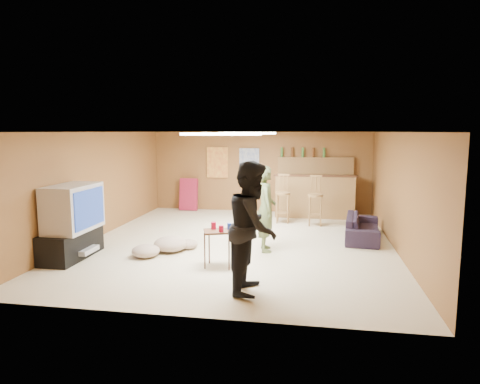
% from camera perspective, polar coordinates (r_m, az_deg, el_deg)
% --- Properties ---
extents(ground, '(7.00, 7.00, 0.00)m').
position_cam_1_polar(ground, '(8.61, -0.23, -6.79)').
color(ground, beige).
rests_on(ground, ground).
extents(ceiling, '(6.00, 7.00, 0.02)m').
position_cam_1_polar(ceiling, '(8.32, -0.23, 8.01)').
color(ceiling, silver).
rests_on(ceiling, ground).
extents(wall_back, '(6.00, 0.02, 2.20)m').
position_cam_1_polar(wall_back, '(11.84, 2.70, 2.69)').
color(wall_back, brown).
rests_on(wall_back, ground).
extents(wall_front, '(6.00, 0.02, 2.20)m').
position_cam_1_polar(wall_front, '(5.04, -7.15, -4.71)').
color(wall_front, brown).
rests_on(wall_front, ground).
extents(wall_left, '(0.02, 7.00, 2.20)m').
position_cam_1_polar(wall_left, '(9.39, -18.58, 0.87)').
color(wall_left, brown).
rests_on(wall_left, ground).
extents(wall_right, '(0.02, 7.00, 2.20)m').
position_cam_1_polar(wall_right, '(8.42, 20.32, -0.00)').
color(wall_right, brown).
rests_on(wall_right, ground).
extents(tv_stand, '(0.55, 1.30, 0.50)m').
position_cam_1_polar(tv_stand, '(8.12, -21.57, -6.46)').
color(tv_stand, black).
rests_on(tv_stand, ground).
extents(dvd_box, '(0.35, 0.50, 0.08)m').
position_cam_1_polar(dvd_box, '(8.04, -20.18, -7.27)').
color(dvd_box, '#B2B2B7').
rests_on(dvd_box, tv_stand).
extents(tv_body, '(0.60, 1.10, 0.80)m').
position_cam_1_polar(tv_body, '(7.96, -21.38, -1.96)').
color(tv_body, '#B2B2B7').
rests_on(tv_body, tv_stand).
extents(tv_screen, '(0.02, 0.95, 0.65)m').
position_cam_1_polar(tv_screen, '(7.80, -19.43, -2.05)').
color(tv_screen, navy).
rests_on(tv_screen, tv_body).
extents(bar_counter, '(2.00, 0.60, 1.10)m').
position_cam_1_polar(bar_counter, '(11.27, 9.93, -0.51)').
color(bar_counter, brown).
rests_on(bar_counter, ground).
extents(bar_lip, '(2.10, 0.12, 0.05)m').
position_cam_1_polar(bar_lip, '(10.95, 10.00, 2.15)').
color(bar_lip, '#3E2213').
rests_on(bar_lip, bar_counter).
extents(bar_shelf, '(2.00, 0.18, 0.05)m').
position_cam_1_polar(bar_shelf, '(11.62, 10.04, 4.46)').
color(bar_shelf, brown).
rests_on(bar_shelf, bar_backing).
extents(bar_backing, '(2.00, 0.14, 0.60)m').
position_cam_1_polar(bar_backing, '(11.66, 10.00, 2.99)').
color(bar_backing, brown).
rests_on(bar_backing, bar_counter).
extents(poster_left, '(0.60, 0.03, 0.85)m').
position_cam_1_polar(poster_left, '(11.98, -3.03, 3.96)').
color(poster_left, '#BF3F26').
rests_on(poster_left, wall_back).
extents(poster_right, '(0.55, 0.03, 0.80)m').
position_cam_1_polar(poster_right, '(11.82, 1.24, 3.91)').
color(poster_right, '#334C99').
rests_on(poster_right, wall_back).
extents(folding_chair_stack, '(0.50, 0.26, 0.91)m').
position_cam_1_polar(folding_chair_stack, '(12.13, -6.85, -0.32)').
color(folding_chair_stack, maroon).
rests_on(folding_chair_stack, ground).
extents(ceiling_panel_front, '(1.20, 0.60, 0.04)m').
position_cam_1_polar(ceiling_panel_front, '(6.85, -2.42, 7.74)').
color(ceiling_panel_front, white).
rests_on(ceiling_panel_front, ceiling).
extents(ceiling_panel_back, '(1.20, 0.60, 0.04)m').
position_cam_1_polar(ceiling_panel_back, '(9.51, 1.03, 7.84)').
color(ceiling_panel_back, white).
rests_on(ceiling_panel_back, ceiling).
extents(person_olive, '(0.51, 0.65, 1.59)m').
position_cam_1_polar(person_olive, '(7.91, 3.44, -2.23)').
color(person_olive, '#55643A').
rests_on(person_olive, ground).
extents(person_black, '(0.71, 0.90, 1.82)m').
position_cam_1_polar(person_black, '(5.89, 1.71, -4.68)').
color(person_black, black).
rests_on(person_black, ground).
extents(sofa, '(0.83, 1.73, 0.49)m').
position_cam_1_polar(sofa, '(9.24, 16.05, -4.53)').
color(sofa, black).
rests_on(sofa, ground).
extents(tray_table, '(0.57, 0.51, 0.61)m').
position_cam_1_polar(tray_table, '(7.07, -2.84, -7.55)').
color(tray_table, '#3E2213').
rests_on(tray_table, ground).
extents(cup_red_near, '(0.10, 0.10, 0.12)m').
position_cam_1_polar(cup_red_near, '(7.08, -3.54, -4.50)').
color(cup_red_near, '#AB0B2B').
rests_on(cup_red_near, tray_table).
extents(cup_red_far, '(0.10, 0.10, 0.11)m').
position_cam_1_polar(cup_red_far, '(6.88, -2.53, -4.91)').
color(cup_red_far, '#AB0B2B').
rests_on(cup_red_far, tray_table).
extents(cup_blue, '(0.09, 0.09, 0.10)m').
position_cam_1_polar(cup_blue, '(7.06, -1.43, -4.58)').
color(cup_blue, navy).
rests_on(cup_blue, tray_table).
extents(bar_stool_left, '(0.42, 0.42, 1.11)m').
position_cam_1_polar(bar_stool_left, '(10.43, 5.75, -1.07)').
color(bar_stool_left, brown).
rests_on(bar_stool_left, ground).
extents(bar_stool_right, '(0.51, 0.51, 1.23)m').
position_cam_1_polar(bar_stool_right, '(10.22, 10.03, -1.03)').
color(bar_stool_right, brown).
rests_on(bar_stool_right, ground).
extents(cushion_near_tv, '(0.64, 0.64, 0.28)m').
position_cam_1_polar(cushion_near_tv, '(8.09, -9.24, -6.85)').
color(cushion_near_tv, gray).
rests_on(cushion_near_tv, ground).
extents(cushion_mid, '(0.42, 0.42, 0.17)m').
position_cam_1_polar(cushion_mid, '(8.24, -7.03, -6.91)').
color(cushion_mid, gray).
rests_on(cushion_mid, ground).
extents(cushion_far, '(0.51, 0.51, 0.22)m').
position_cam_1_polar(cushion_far, '(7.82, -12.46, -7.67)').
color(cushion_far, gray).
rests_on(cushion_far, ground).
extents(bottle_row, '(1.20, 0.08, 0.26)m').
position_cam_1_polar(bottle_row, '(11.59, 8.37, 5.25)').
color(bottle_row, '#3F7233').
rests_on(bottle_row, bar_shelf).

